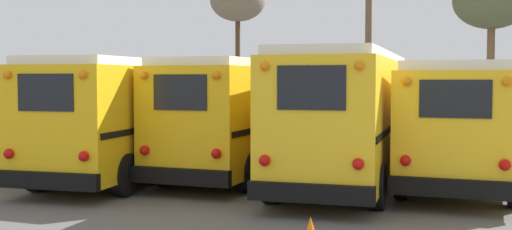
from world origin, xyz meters
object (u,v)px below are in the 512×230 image
(school_bus_1, at_px, (151,111))
(school_bus_2, at_px, (263,111))
(utility_pole, at_px, (368,30))
(bare_tree_1, at_px, (492,2))
(school_bus_3, at_px, (349,112))
(school_bus_0, at_px, (100,109))
(school_bus_4, at_px, (465,117))
(bare_tree_2, at_px, (238,2))

(school_bus_1, bearing_deg, school_bus_2, 28.64)
(utility_pole, bearing_deg, school_bus_1, -114.36)
(bare_tree_1, bearing_deg, school_bus_3, -106.28)
(bare_tree_1, bearing_deg, school_bus_2, -120.26)
(school_bus_3, xyz_separation_m, bare_tree_1, (3.76, 12.86, 4.13))
(school_bus_0, xyz_separation_m, utility_pole, (7.47, 8.37, 3.00))
(school_bus_4, height_order, bare_tree_2, bare_tree_2)
(utility_pole, distance_m, bare_tree_2, 8.99)
(bare_tree_1, bearing_deg, school_bus_1, -126.28)
(school_bus_4, height_order, bare_tree_1, bare_tree_1)
(school_bus_2, xyz_separation_m, school_bus_3, (2.85, -1.55, 0.08))
(bare_tree_2, bearing_deg, utility_pole, -32.08)
(school_bus_2, distance_m, utility_pole, 9.32)
(school_bus_0, distance_m, utility_pole, 11.62)
(school_bus_3, xyz_separation_m, utility_pole, (-1.07, 10.21, 2.86))
(school_bus_1, bearing_deg, bare_tree_2, 100.71)
(school_bus_3, height_order, bare_tree_2, bare_tree_2)
(school_bus_3, bearing_deg, bare_tree_1, 73.72)
(school_bus_2, bearing_deg, utility_pole, 78.38)
(school_bus_1, height_order, school_bus_3, school_bus_3)
(school_bus_2, relative_size, utility_pole, 1.21)
(utility_pole, bearing_deg, school_bus_4, -66.66)
(school_bus_2, bearing_deg, school_bus_3, -28.53)
(school_bus_2, relative_size, school_bus_4, 1.11)
(school_bus_1, height_order, bare_tree_1, bare_tree_1)
(school_bus_1, bearing_deg, school_bus_4, 7.69)
(school_bus_4, bearing_deg, bare_tree_2, 129.59)
(school_bus_1, relative_size, school_bus_3, 1.07)
(school_bus_2, xyz_separation_m, school_bus_4, (5.69, -0.40, -0.05))
(bare_tree_2, bearing_deg, school_bus_2, -67.00)
(school_bus_4, distance_m, utility_pole, 10.31)
(school_bus_0, bearing_deg, school_bus_2, -2.88)
(school_bus_2, height_order, bare_tree_1, bare_tree_1)
(school_bus_0, bearing_deg, bare_tree_2, 89.85)
(school_bus_2, distance_m, school_bus_3, 3.24)
(school_bus_0, bearing_deg, utility_pole, 48.26)
(school_bus_3, bearing_deg, school_bus_0, 167.87)
(school_bus_1, relative_size, school_bus_4, 1.09)
(school_bus_3, distance_m, bare_tree_2, 17.79)
(school_bus_3, height_order, utility_pole, utility_pole)
(school_bus_3, xyz_separation_m, bare_tree_2, (-8.50, 14.87, 4.80))
(school_bus_1, bearing_deg, utility_pole, 65.64)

